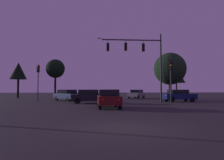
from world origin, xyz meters
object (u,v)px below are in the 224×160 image
Objects in this scene: car_far_lane at (137,94)px; car_parked_lot at (67,95)px; tree_left_far at (55,69)px; tree_center_horizon at (18,71)px; traffic_signal_mast_arm at (141,55)px; traffic_light_corner_right at (38,76)px; tree_right_cluster at (170,69)px; car_crossing_right at (179,95)px; traffic_light_corner_left at (171,74)px; car_nearside_lane at (109,98)px; tree_behind_sign at (176,75)px; car_crossing_left at (89,96)px.

car_far_lane is 0.95× the size of car_parked_lot.
tree_left_far is 1.07× the size of tree_center_horizon.
traffic_signal_mast_arm is 14.56m from car_far_lane.
tree_right_cluster is (20.88, 10.14, 2.11)m from traffic_light_corner_right.
car_crossing_right is at bearing -14.67° from car_parked_lot.
traffic_light_corner_left is at bearing -43.40° from traffic_signal_mast_arm.
traffic_light_corner_right is at bearing 130.33° from car_nearside_lane.
traffic_signal_mast_arm is 1.91× the size of car_nearside_lane.
car_nearside_lane is at bearing -58.12° from tree_center_horizon.
tree_right_cluster is (6.20, -0.05, 4.53)m from car_far_lane.
car_crossing_right is 0.66× the size of tree_behind_sign.
car_crossing_right is (2.92, 4.68, -2.35)m from traffic_light_corner_left.
traffic_light_corner_right is 12.26m from car_nearside_lane.
traffic_light_corner_right is 0.99× the size of car_parked_lot.
tree_left_far is at bearing 126.78° from traffic_signal_mast_arm.
tree_right_cluster is at bearing -121.66° from tree_behind_sign.
car_crossing_right is at bearing -106.89° from tree_right_cluster.
car_nearside_lane is at bearing -126.46° from traffic_signal_mast_arm.
car_crossing_left is 15.61m from car_far_lane.
car_crossing_right is (17.49, -1.03, -2.41)m from traffic_light_corner_right.
car_crossing_right is (5.42, 2.32, -4.68)m from traffic_signal_mast_arm.
traffic_signal_mast_arm is at bearing -43.16° from tree_center_horizon.
tree_behind_sign is at bearing 56.46° from car_nearside_lane.
traffic_signal_mast_arm reaches higher than tree_center_horizon.
tree_behind_sign is (18.68, 19.67, 3.95)m from car_crossing_left.
car_crossing_right is 19.65m from tree_behind_sign.
car_parked_lot is at bearing 39.17° from traffic_light_corner_right.
tree_center_horizon is at bearing 147.60° from car_crossing_right.
car_crossing_left is 22.21m from tree_center_horizon.
traffic_signal_mast_arm is at bearing -3.92° from car_crossing_left.
traffic_light_corner_right is at bearing -90.67° from tree_left_far.
traffic_light_corner_left is 1.08× the size of car_crossing_left.
tree_behind_sign reaches higher than car_crossing_left.
car_parked_lot is (-11.27, 8.39, -2.35)m from traffic_light_corner_left.
traffic_signal_mast_arm reaches higher than car_nearside_lane.
traffic_signal_mast_arm is 1.92× the size of car_crossing_left.
traffic_light_corner_left is at bearing -90.41° from car_far_lane.
tree_behind_sign is at bearing 57.34° from traffic_signal_mast_arm.
car_parked_lot is (-11.38, -7.51, 0.00)m from car_far_lane.
tree_center_horizon is at bearing 168.86° from car_far_lane.
traffic_signal_mast_arm is 0.96× the size of tree_right_cluster.
traffic_light_corner_right is 0.70× the size of tree_behind_sign.
tree_behind_sign is (7.45, 17.75, 3.95)m from car_crossing_right.
traffic_light_corner_right is at bearing -145.23° from car_far_lane.
car_nearside_lane is 0.58× the size of tree_left_far.
car_crossing_right is (9.71, 8.13, 0.00)m from car_nearside_lane.
traffic_signal_mast_arm is 4.15m from traffic_light_corner_left.
car_far_lane is 13.64m from car_parked_lot.
car_crossing_left is 0.90× the size of car_parked_lot.
tree_center_horizon is (-13.15, 17.39, 4.20)m from car_crossing_left.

